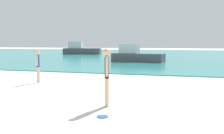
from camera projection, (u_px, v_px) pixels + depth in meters
The scene contains 6 objects.
water at pixel (177, 54), 44.20m from camera, with size 160.00×60.00×0.06m, color teal.
person_standing at pixel (107, 74), 7.86m from camera, with size 0.22×0.37×1.69m.
frisbee at pixel (102, 117), 6.78m from camera, with size 0.29×0.29×0.03m, color blue.
person_distant at pixel (38, 64), 12.60m from camera, with size 0.20×0.34×1.52m.
boat_near at pixel (136, 56), 26.38m from camera, with size 5.23×2.29×1.72m.
boat_far at pixel (81, 50), 44.85m from camera, with size 6.35×2.94×2.08m.
Camera 1 is at (2.81, -1.88, 1.84)m, focal length 43.48 mm.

